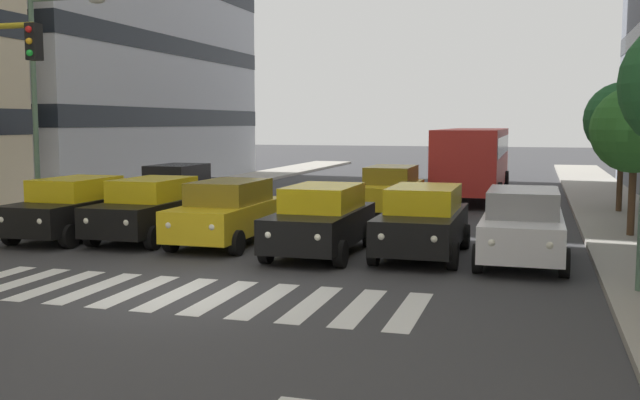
{
  "coord_description": "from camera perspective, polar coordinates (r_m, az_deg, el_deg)",
  "views": [
    {
      "loc": [
        -6.54,
        12.37,
        3.28
      ],
      "look_at": [
        -0.64,
        -7.47,
        1.08
      ],
      "focal_mm": 40.89,
      "sensor_mm": 36.0,
      "label": 1
    }
  ],
  "objects": [
    {
      "name": "car_0",
      "position": [
        17.71,
        15.57,
        -1.92
      ],
      "size": [
        2.02,
        4.44,
        1.72
      ],
      "color": "silver",
      "rests_on": "ground_plane"
    },
    {
      "name": "ground_plane",
      "position": [
        14.37,
        -11.1,
        -7.23
      ],
      "size": [
        180.0,
        180.0,
        0.0
      ],
      "primitive_type": "plane",
      "color": "#38383A"
    },
    {
      "name": "street_lamp_left",
      "position": [
        14.61,
        22.23,
        9.46
      ],
      "size": [
        3.15,
        0.28,
        6.6
      ],
      "color": "#4C6B56",
      "rests_on": "sidewalk_left"
    },
    {
      "name": "street_lamp_right",
      "position": [
        24.24,
        -20.66,
        8.39
      ],
      "size": [
        2.71,
        0.28,
        7.0
      ],
      "color": "#4C6B56",
      "rests_on": "sidewalk_right"
    },
    {
      "name": "car_row2_1",
      "position": [
        26.28,
        5.53,
        0.82
      ],
      "size": [
        2.02,
        4.44,
        1.72
      ],
      "color": "gold",
      "rests_on": "ground_plane"
    },
    {
      "name": "car_1",
      "position": [
        18.04,
        8.06,
        -1.61
      ],
      "size": [
        2.02,
        4.44,
        1.72
      ],
      "color": "black",
      "rests_on": "ground_plane"
    },
    {
      "name": "street_tree_2",
      "position": [
        27.82,
        22.59,
        5.8
      ],
      "size": [
        2.64,
        2.64,
        4.55
      ],
      "color": "#513823",
      "rests_on": "sidewalk_left"
    },
    {
      "name": "car_row2_0",
      "position": [
        27.68,
        -11.22,
        0.99
      ],
      "size": [
        2.02,
        4.44,
        1.72
      ],
      "color": "black",
      "rests_on": "ground_plane"
    },
    {
      "name": "car_5",
      "position": [
        21.8,
        -18.72,
        -0.55
      ],
      "size": [
        2.02,
        4.44,
        1.72
      ],
      "color": "black",
      "rests_on": "ground_plane"
    },
    {
      "name": "bus_behind_traffic",
      "position": [
        32.64,
        11.95,
        3.45
      ],
      "size": [
        2.78,
        10.5,
        3.0
      ],
      "color": "red",
      "rests_on": "ground_plane"
    },
    {
      "name": "street_tree_1",
      "position": [
        21.92,
        23.42,
        5.05
      ],
      "size": [
        2.4,
        2.4,
        4.14
      ],
      "color": "#513823",
      "rests_on": "sidewalk_left"
    },
    {
      "name": "crosswalk_markings",
      "position": [
        14.37,
        -11.1,
        -7.22
      ],
      "size": [
        9.45,
        2.8,
        0.01
      ],
      "color": "silver",
      "rests_on": "ground_plane"
    },
    {
      "name": "car_3",
      "position": [
        19.78,
        -7.25,
        -0.93
      ],
      "size": [
        2.02,
        4.44,
        1.72
      ],
      "color": "gold",
      "rests_on": "ground_plane"
    },
    {
      "name": "car_4",
      "position": [
        20.96,
        -13.1,
        -0.64
      ],
      "size": [
        2.02,
        4.44,
        1.72
      ],
      "color": "black",
      "rests_on": "ground_plane"
    },
    {
      "name": "car_2",
      "position": [
        18.11,
        0.11,
        -1.52
      ],
      "size": [
        2.02,
        4.44,
        1.72
      ],
      "color": "black",
      "rests_on": "ground_plane"
    }
  ]
}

